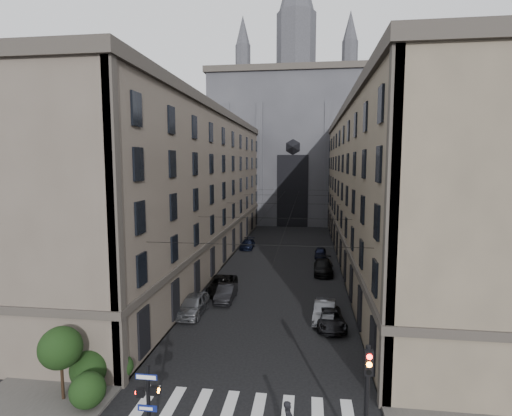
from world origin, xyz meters
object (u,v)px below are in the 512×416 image
at_px(car_left_far, 247,244).
at_px(car_right_midfar, 323,267).
at_px(car_right_near, 325,311).
at_px(car_left_midnear, 226,293).
at_px(car_left_near, 193,305).
at_px(car_left_midfar, 222,285).
at_px(car_right_midnear, 330,318).
at_px(traffic_light_right, 367,392).
at_px(pedestrian_signal_left, 148,403).
at_px(car_right_far, 320,253).
at_px(gothic_tower, 295,138).

height_order(car_left_far, car_right_midfar, car_right_midfar).
bearing_deg(car_right_midfar, car_right_near, -90.36).
xyz_separation_m(car_left_midnear, car_right_near, (8.74, -3.42, 0.05)).
bearing_deg(car_left_near, car_left_midfar, 78.82).
relative_size(car_left_far, car_right_midnear, 0.97).
bearing_deg(traffic_light_right, car_left_midnear, 117.42).
xyz_separation_m(pedestrian_signal_left, car_right_near, (8.05, 15.89, -1.57)).
height_order(pedestrian_signal_left, car_right_far, pedestrian_signal_left).
xyz_separation_m(gothic_tower, pedestrian_signal_left, (-3.51, -73.46, -15.48)).
xyz_separation_m(traffic_light_right, car_right_midfar, (-0.69, 29.10, -2.52)).
bearing_deg(car_right_midnear, car_right_near, 99.79).
bearing_deg(car_right_far, car_right_midnear, -87.17).
bearing_deg(car_left_midfar, car_right_midfar, 35.90).
bearing_deg(car_left_midnear, car_left_far, 93.21).
xyz_separation_m(car_right_near, car_right_midnear, (0.33, -1.29, -0.10)).
bearing_deg(gothic_tower, car_right_far, -82.43).
bearing_deg(car_left_midnear, car_right_near, -21.90).
xyz_separation_m(car_left_far, car_right_far, (10.45, -4.16, -0.02)).
distance_m(car_right_near, car_right_far, 21.46).
bearing_deg(car_left_midfar, car_right_far, 55.00).
bearing_deg(car_right_far, car_right_near, -88.06).
bearing_deg(car_left_midnear, car_right_midfar, 47.75).
bearing_deg(car_right_midnear, car_right_far, 85.43).
relative_size(car_left_near, car_right_midnear, 1.02).
distance_m(pedestrian_signal_left, car_left_far, 41.59).
distance_m(gothic_tower, car_right_near, 60.21).
relative_size(traffic_light_right, car_right_far, 1.38).
bearing_deg(car_right_midfar, car_left_far, 132.56).
height_order(car_left_far, car_right_far, car_left_far).
bearing_deg(car_left_far, car_left_midnear, -87.09).
height_order(car_left_near, car_right_midnear, car_left_near).
bearing_deg(traffic_light_right, car_right_far, 91.24).
bearing_deg(traffic_light_right, car_right_midnear, 92.94).
xyz_separation_m(gothic_tower, car_left_midfar, (-5.02, -52.06, -17.03)).
bearing_deg(pedestrian_signal_left, car_right_far, 77.45).
bearing_deg(car_right_near, car_left_far, 117.70).
height_order(gothic_tower, car_left_far, gothic_tower).
height_order(pedestrian_signal_left, car_right_midnear, pedestrian_signal_left).
distance_m(car_left_midnear, car_left_midfar, 2.25).
bearing_deg(car_left_midfar, car_right_midnear, -37.89).
distance_m(pedestrian_signal_left, car_right_midnear, 16.92).
xyz_separation_m(traffic_light_right, car_right_midnear, (-0.73, 14.18, -2.64)).
bearing_deg(traffic_light_right, car_left_far, 105.31).
xyz_separation_m(car_left_midfar, car_right_far, (9.82, 15.94, -0.12)).
xyz_separation_m(car_left_near, car_left_far, (0.55, 25.84, -0.15)).
relative_size(traffic_light_right, car_right_midnear, 1.11).
bearing_deg(car_right_midfar, car_left_near, -127.53).
bearing_deg(car_right_midfar, car_left_midnear, -130.54).
distance_m(traffic_light_right, car_right_near, 15.71).
distance_m(car_left_near, car_left_midfar, 5.85).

